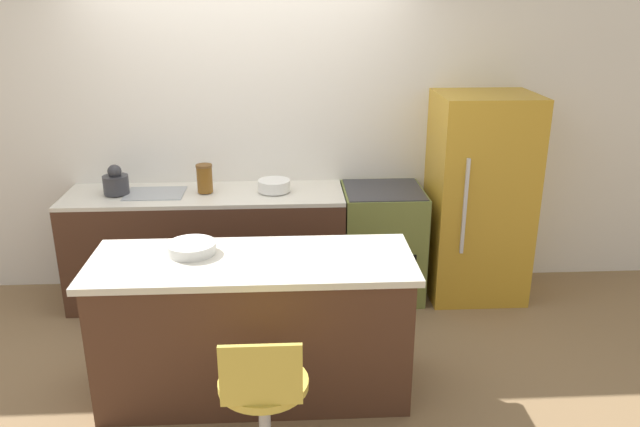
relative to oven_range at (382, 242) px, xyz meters
name	(u,v)px	position (x,y,z in m)	size (l,w,h in m)	color
ground_plane	(248,315)	(-1.07, -0.32, -0.45)	(14.00, 14.00, 0.00)	#8E704C
wall_back	(246,130)	(-1.07, 0.33, 0.85)	(8.00, 0.06, 2.60)	white
back_counter	(208,246)	(-1.39, 0.00, 0.00)	(2.13, 0.60, 0.89)	#4C2D1E
kitchen_island	(254,326)	(-0.96, -1.27, 0.00)	(1.89, 0.69, 0.88)	#4C2D1E
oven_range	(382,242)	(0.00, 0.00, 0.00)	(0.62, 0.62, 0.89)	olive
refrigerator	(479,198)	(0.75, -0.01, 0.37)	(0.74, 0.65, 1.63)	gold
stool_chair	(264,408)	(-0.88, -2.01, -0.04)	(0.45, 0.45, 0.86)	#B7B7BC
kettle	(116,182)	(-2.05, 0.01, 0.54)	(0.19, 0.19, 0.23)	#333338
mixing_bowl	(274,185)	(-0.85, 0.01, 0.49)	(0.25, 0.25, 0.09)	white
canister_jar	(205,178)	(-1.38, 0.01, 0.56)	(0.12, 0.12, 0.22)	brown
fruit_bowl	(192,248)	(-1.32, -1.16, 0.47)	(0.29, 0.29, 0.06)	white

